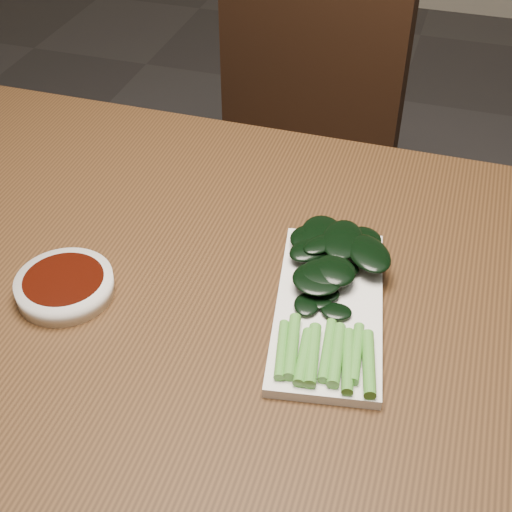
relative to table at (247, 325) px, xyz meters
name	(u,v)px	position (x,y,z in m)	size (l,w,h in m)	color
table	(247,325)	(0.00, 0.00, 0.00)	(1.40, 0.80, 0.75)	#422813
chair_far	(277,159)	(-0.15, 0.70, -0.19)	(0.56, 0.56, 0.89)	black
sauce_bowl	(65,286)	(-0.22, -0.08, 0.09)	(0.12, 0.12, 0.03)	white
serving_plate	(329,308)	(0.11, -0.01, 0.08)	(0.18, 0.31, 0.01)	white
gai_lan	(330,275)	(0.10, 0.03, 0.10)	(0.17, 0.31, 0.03)	#53A137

